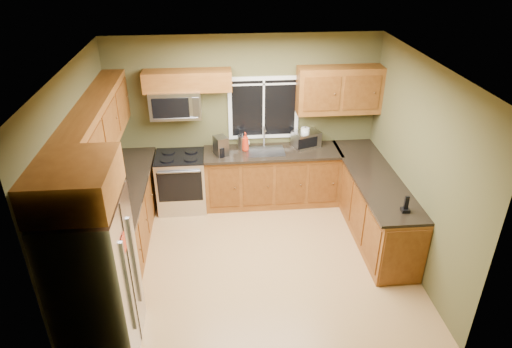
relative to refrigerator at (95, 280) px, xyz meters
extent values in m
plane|color=#A97D4A|center=(1.74, 1.30, -0.90)|extent=(4.20, 4.20, 0.00)
plane|color=white|center=(1.74, 1.30, 1.80)|extent=(4.20, 4.20, 0.00)
plane|color=brown|center=(1.74, 3.10, 0.45)|extent=(4.20, 0.00, 4.20)
plane|color=brown|center=(1.74, -0.50, 0.45)|extent=(4.20, 0.00, 4.20)
plane|color=brown|center=(-0.36, 1.30, 0.45)|extent=(0.00, 3.60, 3.60)
plane|color=brown|center=(3.84, 1.30, 0.45)|extent=(0.00, 3.60, 3.60)
cube|color=white|center=(2.04, 3.09, 0.65)|extent=(1.12, 0.03, 1.02)
cube|color=black|center=(2.04, 3.08, 0.65)|extent=(1.00, 0.01, 0.90)
cube|color=white|center=(2.04, 3.07, 0.65)|extent=(0.03, 0.01, 0.90)
cube|color=white|center=(2.04, 3.07, 1.04)|extent=(1.00, 0.01, 0.03)
cube|color=brown|center=(-0.06, 1.78, -0.45)|extent=(0.60, 2.65, 0.90)
cube|color=black|center=(-0.04, 1.78, 0.02)|extent=(0.65, 2.65, 0.04)
cube|color=brown|center=(2.15, 2.80, -0.45)|extent=(2.17, 0.60, 0.90)
cube|color=black|center=(2.15, 2.78, 0.02)|extent=(2.17, 0.65, 0.04)
cube|color=brown|center=(3.54, 1.85, -0.45)|extent=(0.60, 2.50, 0.90)
cube|color=#643512|center=(3.54, 0.59, -0.45)|extent=(0.56, 0.02, 0.82)
cube|color=black|center=(3.51, 1.85, 0.02)|extent=(0.65, 2.50, 0.04)
cube|color=brown|center=(-0.20, 1.78, 0.96)|extent=(0.33, 2.65, 0.72)
cube|color=brown|center=(0.89, 2.94, 1.17)|extent=(1.30, 0.33, 0.30)
cube|color=brown|center=(3.19, 2.94, 0.96)|extent=(1.30, 0.33, 0.72)
cube|color=brown|center=(0.00, 0.00, 1.13)|extent=(0.72, 0.90, 0.38)
cube|color=#B7B7BC|center=(0.00, 0.00, 0.00)|extent=(0.72, 0.90, 1.80)
cube|color=slate|center=(0.37, -0.20, 0.05)|extent=(0.03, 0.04, 1.10)
cube|color=slate|center=(0.37, 0.20, 0.05)|extent=(0.03, 0.04, 1.10)
cube|color=black|center=(0.36, 0.00, 0.00)|extent=(0.01, 0.02, 1.78)
cube|color=red|center=(0.37, -0.10, 0.50)|extent=(0.01, 0.14, 0.20)
cube|color=#B7B7BC|center=(0.69, 2.78, -0.45)|extent=(0.76, 0.65, 0.90)
cube|color=black|center=(0.69, 2.78, 0.00)|extent=(0.76, 0.64, 0.03)
cube|color=black|center=(0.69, 2.45, -0.35)|extent=(0.68, 0.02, 0.50)
cylinder|color=slate|center=(0.69, 2.43, -0.08)|extent=(0.64, 0.04, 0.04)
cylinder|color=black|center=(0.51, 2.64, 0.03)|extent=(0.20, 0.20, 0.01)
cylinder|color=black|center=(0.87, 2.64, 0.03)|extent=(0.20, 0.20, 0.01)
cylinder|color=black|center=(0.51, 2.92, 0.03)|extent=(0.20, 0.20, 0.01)
cylinder|color=black|center=(0.87, 2.92, 0.03)|extent=(0.20, 0.20, 0.01)
cube|color=#B7B7BC|center=(0.69, 2.91, 0.83)|extent=(0.76, 0.38, 0.42)
cube|color=black|center=(0.63, 2.72, 0.83)|extent=(0.54, 0.01, 0.30)
cube|color=slate|center=(1.00, 2.72, 0.83)|extent=(0.10, 0.01, 0.30)
cylinder|color=slate|center=(0.69, 2.70, 0.67)|extent=(0.66, 0.02, 0.02)
cube|color=slate|center=(2.04, 2.78, 0.03)|extent=(0.60, 0.42, 0.02)
cylinder|color=#B7B7BC|center=(2.04, 2.98, 0.21)|extent=(0.03, 0.03, 0.34)
cylinder|color=#B7B7BC|center=(2.04, 2.90, 0.37)|extent=(0.03, 0.18, 0.03)
cube|color=#B7B7BC|center=(2.71, 2.92, 0.17)|extent=(0.48, 0.42, 0.25)
cube|color=black|center=(2.71, 2.76, 0.17)|extent=(0.33, 0.13, 0.17)
cube|color=slate|center=(1.34, 2.73, 0.19)|extent=(0.25, 0.27, 0.30)
cylinder|color=black|center=(1.34, 2.65, 0.12)|extent=(0.14, 0.14, 0.16)
cylinder|color=#B7B7BC|center=(1.69, 2.91, 0.15)|extent=(0.18, 0.18, 0.23)
cone|color=black|center=(1.69, 2.91, 0.29)|extent=(0.12, 0.12, 0.06)
cylinder|color=white|center=(2.69, 2.93, 0.20)|extent=(0.17, 0.17, 0.31)
cylinder|color=slate|center=(2.69, 2.93, 0.36)|extent=(0.03, 0.03, 0.04)
imported|color=red|center=(1.73, 2.84, 0.19)|extent=(0.13, 0.13, 0.30)
imported|color=white|center=(1.74, 3.00, 0.13)|extent=(0.17, 0.17, 0.18)
cube|color=black|center=(3.58, 0.89, 0.06)|extent=(0.10, 0.10, 0.04)
cube|color=black|center=(3.58, 0.89, 0.17)|extent=(0.05, 0.03, 0.18)
camera|label=1|loc=(1.31, -3.70, 3.14)|focal=32.00mm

